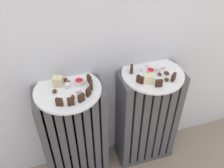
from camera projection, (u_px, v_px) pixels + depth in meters
radiator_left at (75, 136)px, 1.28m from camera, size 0.33×0.16×0.62m
radiator_right at (147, 119)px, 1.37m from camera, size 0.33×0.16×0.62m
plate_left at (68, 90)px, 1.08m from camera, size 0.30×0.30×0.01m
plate_right at (153, 74)px, 1.17m from camera, size 0.30×0.30×0.01m
dark_cake_slice_left_0 at (59, 102)px, 0.98m from camera, size 0.03×0.02×0.04m
dark_cake_slice_left_1 at (71, 102)px, 0.98m from camera, size 0.03×0.01×0.04m
dark_cake_slice_left_2 at (81, 98)px, 1.00m from camera, size 0.03×0.02×0.04m
dark_cake_slice_left_3 at (88, 92)px, 1.03m from camera, size 0.03×0.03×0.04m
dark_cake_slice_left_4 at (91, 85)px, 1.07m from camera, size 0.02×0.03×0.04m
dark_cake_slice_left_5 at (89, 79)px, 1.10m from camera, size 0.02×0.03×0.04m
marble_cake_slice_left_0 at (58, 81)px, 1.08m from camera, size 0.05×0.05×0.05m
turkish_delight_left_0 at (79, 92)px, 1.05m from camera, size 0.02×0.02×0.02m
turkish_delight_left_1 at (68, 85)px, 1.08m from camera, size 0.02×0.02×0.02m
medjool_date_left_0 at (55, 91)px, 1.05m from camera, size 0.03×0.03×0.02m
medjool_date_left_1 at (68, 82)px, 1.10m from camera, size 0.03×0.03×0.02m
medjool_date_left_2 at (65, 80)px, 1.11m from camera, size 0.03×0.03×0.02m
medjool_date_left_3 at (73, 97)px, 1.02m from camera, size 0.02×0.03×0.02m
jam_bowl_left at (79, 82)px, 1.09m from camera, size 0.04×0.04×0.02m
dark_cake_slice_right_0 at (132, 69)px, 1.16m from camera, size 0.02×0.03×0.04m
dark_cake_slice_right_1 at (140, 79)px, 1.10m from camera, size 0.03×0.03×0.04m
dark_cake_slice_right_2 at (159, 83)px, 1.08m from camera, size 0.03×0.02×0.04m
dark_cake_slice_right_3 at (174, 77)px, 1.11m from camera, size 0.03×0.03×0.04m
marble_cake_slice_right_0 at (149, 79)px, 1.10m from camera, size 0.05×0.05×0.04m
turkish_delight_right_0 at (158, 69)px, 1.17m from camera, size 0.03×0.03×0.02m
turkish_delight_right_1 at (148, 66)px, 1.20m from camera, size 0.03×0.03×0.02m
turkish_delight_right_2 at (163, 67)px, 1.19m from camera, size 0.03×0.03×0.02m
medjool_date_right_0 at (167, 73)px, 1.15m from camera, size 0.03×0.03×0.02m
medjool_date_right_1 at (160, 74)px, 1.15m from camera, size 0.02×0.03×0.01m
medjool_date_right_2 at (167, 80)px, 1.11m from camera, size 0.03×0.03×0.02m
jam_bowl_right at (150, 72)px, 1.15m from camera, size 0.04×0.04×0.02m
fork at (144, 73)px, 1.16m from camera, size 0.03×0.09×0.00m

